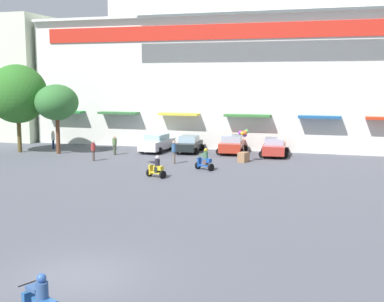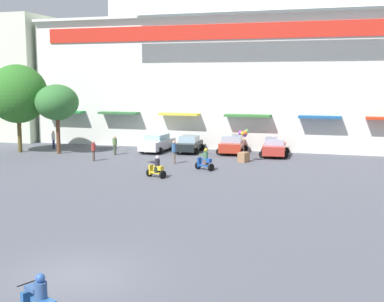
{
  "view_description": "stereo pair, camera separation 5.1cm",
  "coord_description": "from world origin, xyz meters",
  "px_view_note": "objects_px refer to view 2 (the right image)",
  "views": [
    {
      "loc": [
        7.97,
        -13.98,
        6.3
      ],
      "look_at": [
        -1.31,
        17.42,
        1.65
      ],
      "focal_mm": 47.39,
      "sensor_mm": 36.0,
      "label": 1
    },
    {
      "loc": [
        8.02,
        -13.97,
        6.3
      ],
      "look_at": [
        -1.31,
        17.42,
        1.65
      ],
      "focal_mm": 47.39,
      "sensor_mm": 36.0,
      "label": 2
    }
  ],
  "objects_px": {
    "parked_car_2": "(232,144)",
    "pedestrian_2": "(53,138)",
    "pedestrian_1": "(93,149)",
    "balloon_vendor_cart": "(244,149)",
    "scooter_rider_2": "(156,169)",
    "parked_car_0": "(157,143)",
    "pedestrian_4": "(115,144)",
    "parked_car_1": "(189,144)",
    "parked_car_3": "(275,147)",
    "plaza_tree_2": "(57,103)",
    "scooter_rider_0": "(205,161)",
    "pedestrian_3": "(174,151)",
    "plaza_tree_0": "(18,94)"
  },
  "relations": [
    {
      "from": "pedestrian_3",
      "to": "scooter_rider_0",
      "type": "bearing_deg",
      "value": -34.22
    },
    {
      "from": "pedestrian_4",
      "to": "parked_car_1",
      "type": "bearing_deg",
      "value": 29.87
    },
    {
      "from": "pedestrian_1",
      "to": "pedestrian_3",
      "type": "xyz_separation_m",
      "value": [
        6.4,
        0.6,
        0.08
      ]
    },
    {
      "from": "plaza_tree_0",
      "to": "scooter_rider_2",
      "type": "bearing_deg",
      "value": -25.79
    },
    {
      "from": "plaza_tree_2",
      "to": "parked_car_1",
      "type": "relative_size",
      "value": 1.49
    },
    {
      "from": "plaza_tree_2",
      "to": "pedestrian_2",
      "type": "distance_m",
      "value": 4.83
    },
    {
      "from": "plaza_tree_2",
      "to": "balloon_vendor_cart",
      "type": "bearing_deg",
      "value": 0.42
    },
    {
      "from": "pedestrian_3",
      "to": "balloon_vendor_cart",
      "type": "relative_size",
      "value": 0.69
    },
    {
      "from": "parked_car_3",
      "to": "pedestrian_1",
      "type": "relative_size",
      "value": 2.57
    },
    {
      "from": "plaza_tree_2",
      "to": "parked_car_1",
      "type": "xyz_separation_m",
      "value": [
        10.49,
        3.87,
        -3.62
      ]
    },
    {
      "from": "parked_car_1",
      "to": "parked_car_3",
      "type": "bearing_deg",
      "value": -0.97
    },
    {
      "from": "scooter_rider_0",
      "to": "scooter_rider_2",
      "type": "height_order",
      "value": "scooter_rider_0"
    },
    {
      "from": "parked_car_0",
      "to": "pedestrian_2",
      "type": "relative_size",
      "value": 2.8
    },
    {
      "from": "plaza_tree_0",
      "to": "plaza_tree_2",
      "type": "bearing_deg",
      "value": 2.93
    },
    {
      "from": "plaza_tree_2",
      "to": "scooter_rider_2",
      "type": "distance_m",
      "value": 14.53
    },
    {
      "from": "pedestrian_3",
      "to": "parked_car_0",
      "type": "bearing_deg",
      "value": 121.57
    },
    {
      "from": "plaza_tree_0",
      "to": "balloon_vendor_cart",
      "type": "distance_m",
      "value": 20.08
    },
    {
      "from": "plaza_tree_2",
      "to": "parked_car_3",
      "type": "bearing_deg",
      "value": 11.83
    },
    {
      "from": "parked_car_0",
      "to": "parked_car_2",
      "type": "relative_size",
      "value": 1.15
    },
    {
      "from": "scooter_rider_0",
      "to": "parked_car_3",
      "type": "bearing_deg",
      "value": 64.05
    },
    {
      "from": "parked_car_0",
      "to": "pedestrian_1",
      "type": "distance_m",
      "value": 6.86
    },
    {
      "from": "plaza_tree_2",
      "to": "parked_car_0",
      "type": "height_order",
      "value": "plaza_tree_2"
    },
    {
      "from": "plaza_tree_0",
      "to": "scooter_rider_2",
      "type": "xyz_separation_m",
      "value": [
        15.45,
        -7.46,
        -4.45
      ]
    },
    {
      "from": "balloon_vendor_cart",
      "to": "scooter_rider_2",
      "type": "bearing_deg",
      "value": -118.53
    },
    {
      "from": "parked_car_3",
      "to": "balloon_vendor_cart",
      "type": "bearing_deg",
      "value": -117.44
    },
    {
      "from": "scooter_rider_0",
      "to": "scooter_rider_2",
      "type": "distance_m",
      "value": 4.2
    },
    {
      "from": "scooter_rider_2",
      "to": "parked_car_0",
      "type": "bearing_deg",
      "value": 110.2
    },
    {
      "from": "balloon_vendor_cart",
      "to": "pedestrian_2",
      "type": "bearing_deg",
      "value": 172.01
    },
    {
      "from": "pedestrian_2",
      "to": "pedestrian_4",
      "type": "distance_m",
      "value": 7.34
    },
    {
      "from": "pedestrian_1",
      "to": "parked_car_3",
      "type": "bearing_deg",
      "value": 26.19
    },
    {
      "from": "plaza_tree_2",
      "to": "parked_car_1",
      "type": "distance_m",
      "value": 11.76
    },
    {
      "from": "parked_car_1",
      "to": "plaza_tree_2",
      "type": "bearing_deg",
      "value": -159.76
    },
    {
      "from": "parked_car_2",
      "to": "scooter_rider_0",
      "type": "relative_size",
      "value": 2.54
    },
    {
      "from": "parked_car_2",
      "to": "pedestrian_2",
      "type": "height_order",
      "value": "pedestrian_2"
    },
    {
      "from": "plaza_tree_2",
      "to": "parked_car_0",
      "type": "relative_size",
      "value": 1.29
    },
    {
      "from": "pedestrian_2",
      "to": "pedestrian_3",
      "type": "bearing_deg",
      "value": -19.88
    },
    {
      "from": "plaza_tree_0",
      "to": "balloon_vendor_cart",
      "type": "relative_size",
      "value": 3.0
    },
    {
      "from": "scooter_rider_2",
      "to": "pedestrian_2",
      "type": "distance_m",
      "value": 17.32
    },
    {
      "from": "scooter_rider_0",
      "to": "pedestrian_4",
      "type": "relative_size",
      "value": 0.97
    },
    {
      "from": "pedestrian_1",
      "to": "balloon_vendor_cart",
      "type": "bearing_deg",
      "value": 14.16
    },
    {
      "from": "scooter_rider_2",
      "to": "pedestrian_2",
      "type": "bearing_deg",
      "value": 143.44
    },
    {
      "from": "pedestrian_2",
      "to": "scooter_rider_0",
      "type": "bearing_deg",
      "value": -22.75
    },
    {
      "from": "parked_car_0",
      "to": "parked_car_3",
      "type": "distance_m",
      "value": 10.2
    },
    {
      "from": "parked_car_1",
      "to": "pedestrian_3",
      "type": "height_order",
      "value": "pedestrian_3"
    },
    {
      "from": "pedestrian_3",
      "to": "pedestrian_1",
      "type": "bearing_deg",
      "value": -174.63
    },
    {
      "from": "parked_car_1",
      "to": "scooter_rider_0",
      "type": "bearing_deg",
      "value": -66.04
    },
    {
      "from": "parked_car_2",
      "to": "pedestrian_1",
      "type": "height_order",
      "value": "pedestrian_1"
    },
    {
      "from": "scooter_rider_2",
      "to": "plaza_tree_2",
      "type": "bearing_deg",
      "value": 146.97
    },
    {
      "from": "parked_car_2",
      "to": "parked_car_3",
      "type": "xyz_separation_m",
      "value": [
        3.65,
        -0.51,
        -0.02
      ]
    },
    {
      "from": "parked_car_1",
      "to": "balloon_vendor_cart",
      "type": "relative_size",
      "value": 1.57
    }
  ]
}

